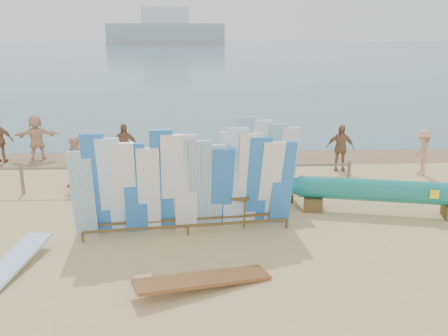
{
  "coord_description": "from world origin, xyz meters",
  "views": [
    {
      "loc": [
        1.46,
        -10.91,
        4.74
      ],
      "look_at": [
        2.06,
        1.93,
        1.05
      ],
      "focal_mm": 38.0,
      "sensor_mm": 36.0,
      "label": 1
    }
  ],
  "objects_px": {
    "stroller": "(240,168)",
    "beachgoer_11": "(37,137)",
    "beachgoer_extra_0": "(422,152)",
    "beach_chair_right": "(159,174)",
    "outrigger_canoe": "(383,192)",
    "main_surfboard_rack": "(186,186)",
    "beachgoer_2": "(77,162)",
    "beachgoer_6": "(231,151)",
    "beach_chair_left": "(147,178)",
    "beachgoer_10": "(340,148)",
    "side_surfboard_rack": "(259,163)",
    "flat_board_a": "(9,273)",
    "beachgoer_7": "(255,143)",
    "beachgoer_4": "(124,146)",
    "flat_board_c": "(204,287)",
    "vendor_table": "(233,207)",
    "beachgoer_8": "(255,153)"
  },
  "relations": [
    {
      "from": "stroller",
      "to": "beachgoer_8",
      "type": "relative_size",
      "value": 0.68
    },
    {
      "from": "main_surfboard_rack",
      "to": "beachgoer_2",
      "type": "xyz_separation_m",
      "value": [
        -3.52,
        3.67,
        -0.37
      ]
    },
    {
      "from": "main_surfboard_rack",
      "to": "side_surfboard_rack",
      "type": "xyz_separation_m",
      "value": [
        2.03,
        2.07,
        -0.03
      ]
    },
    {
      "from": "beachgoer_extra_0",
      "to": "beach_chair_right",
      "type": "bearing_deg",
      "value": -77.79
    },
    {
      "from": "beachgoer_extra_0",
      "to": "beachgoer_4",
      "type": "bearing_deg",
      "value": -87.22
    },
    {
      "from": "beachgoer_4",
      "to": "flat_board_a",
      "type": "bearing_deg",
      "value": -108.97
    },
    {
      "from": "stroller",
      "to": "beachgoer_extra_0",
      "type": "bearing_deg",
      "value": 12.65
    },
    {
      "from": "beachgoer_2",
      "to": "beachgoer_6",
      "type": "bearing_deg",
      "value": 15.91
    },
    {
      "from": "beach_chair_left",
      "to": "beachgoer_6",
      "type": "bearing_deg",
      "value": 47.0
    },
    {
      "from": "beach_chair_left",
      "to": "beach_chair_right",
      "type": "bearing_deg",
      "value": 72.45
    },
    {
      "from": "stroller",
      "to": "beachgoer_7",
      "type": "bearing_deg",
      "value": 77.13
    },
    {
      "from": "outrigger_canoe",
      "to": "stroller",
      "type": "height_order",
      "value": "stroller"
    },
    {
      "from": "beachgoer_extra_0",
      "to": "flat_board_a",
      "type": "bearing_deg",
      "value": -50.93
    },
    {
      "from": "outrigger_canoe",
      "to": "stroller",
      "type": "relative_size",
      "value": 5.62
    },
    {
      "from": "flat_board_a",
      "to": "beach_chair_right",
      "type": "relative_size",
      "value": 3.02
    },
    {
      "from": "side_surfboard_rack",
      "to": "beachgoer_7",
      "type": "xyz_separation_m",
      "value": [
        0.31,
        3.82,
        -0.31
      ]
    },
    {
      "from": "vendor_table",
      "to": "beachgoer_6",
      "type": "relative_size",
      "value": 0.79
    },
    {
      "from": "flat_board_a",
      "to": "beach_chair_right",
      "type": "bearing_deg",
      "value": 77.29
    },
    {
      "from": "beach_chair_left",
      "to": "side_surfboard_rack",
      "type": "bearing_deg",
      "value": -4.43
    },
    {
      "from": "beach_chair_right",
      "to": "beachgoer_6",
      "type": "relative_size",
      "value": 0.56
    },
    {
      "from": "main_surfboard_rack",
      "to": "outrigger_canoe",
      "type": "bearing_deg",
      "value": 3.93
    },
    {
      "from": "main_surfboard_rack",
      "to": "beachgoer_2",
      "type": "distance_m",
      "value": 5.1
    },
    {
      "from": "stroller",
      "to": "beachgoer_11",
      "type": "height_order",
      "value": "beachgoer_11"
    },
    {
      "from": "flat_board_c",
      "to": "beachgoer_10",
      "type": "bearing_deg",
      "value": -52.62
    },
    {
      "from": "flat_board_c",
      "to": "beach_chair_left",
      "type": "bearing_deg",
      "value": -5.27
    },
    {
      "from": "main_surfboard_rack",
      "to": "beachgoer_11",
      "type": "relative_size",
      "value": 3.05
    },
    {
      "from": "beach_chair_left",
      "to": "beachgoer_7",
      "type": "bearing_deg",
      "value": 51.72
    },
    {
      "from": "beachgoer_6",
      "to": "beachgoer_10",
      "type": "xyz_separation_m",
      "value": [
        3.87,
        0.14,
        0.03
      ]
    },
    {
      "from": "beach_chair_left",
      "to": "beachgoer_10",
      "type": "height_order",
      "value": "beachgoer_10"
    },
    {
      "from": "vendor_table",
      "to": "beachgoer_11",
      "type": "bearing_deg",
      "value": 158.29
    },
    {
      "from": "outrigger_canoe",
      "to": "beachgoer_extra_0",
      "type": "height_order",
      "value": "beachgoer_extra_0"
    },
    {
      "from": "side_surfboard_rack",
      "to": "beach_chair_left",
      "type": "distance_m",
      "value": 3.86
    },
    {
      "from": "main_surfboard_rack",
      "to": "side_surfboard_rack",
      "type": "distance_m",
      "value": 2.89
    },
    {
      "from": "beach_chair_left",
      "to": "beachgoer_11",
      "type": "relative_size",
      "value": 0.54
    },
    {
      "from": "main_surfboard_rack",
      "to": "flat_board_c",
      "type": "height_order",
      "value": "main_surfboard_rack"
    },
    {
      "from": "flat_board_c",
      "to": "beachgoer_extra_0",
      "type": "distance_m",
      "value": 10.42
    },
    {
      "from": "beachgoer_8",
      "to": "beachgoer_11",
      "type": "height_order",
      "value": "beachgoer_11"
    },
    {
      "from": "beachgoer_7",
      "to": "beachgoer_6",
      "type": "bearing_deg",
      "value": -67.1
    },
    {
      "from": "vendor_table",
      "to": "flat_board_a",
      "type": "relative_size",
      "value": 0.47
    },
    {
      "from": "outrigger_canoe",
      "to": "flat_board_c",
      "type": "distance_m",
      "value": 6.1
    },
    {
      "from": "beachgoer_6",
      "to": "beachgoer_extra_0",
      "type": "bearing_deg",
      "value": 114.37
    },
    {
      "from": "beachgoer_6",
      "to": "beachgoer_4",
      "type": "relative_size",
      "value": 0.97
    },
    {
      "from": "flat_board_a",
      "to": "outrigger_canoe",
      "type": "bearing_deg",
      "value": 28.49
    },
    {
      "from": "main_surfboard_rack",
      "to": "beachgoer_11",
      "type": "xyz_separation_m",
      "value": [
        -5.93,
        7.21,
        -0.31
      ]
    },
    {
      "from": "beachgoer_11",
      "to": "beachgoer_extra_0",
      "type": "bearing_deg",
      "value": 160.31
    },
    {
      "from": "outrigger_canoe",
      "to": "beachgoer_6",
      "type": "xyz_separation_m",
      "value": [
        -3.85,
        4.05,
        0.19
      ]
    },
    {
      "from": "flat_board_c",
      "to": "flat_board_a",
      "type": "relative_size",
      "value": 1.0
    },
    {
      "from": "vendor_table",
      "to": "flat_board_c",
      "type": "bearing_deg",
      "value": -81.8
    },
    {
      "from": "beachgoer_2",
      "to": "beachgoer_7",
      "type": "bearing_deg",
      "value": 21.21
    },
    {
      "from": "beachgoer_4",
      "to": "beachgoer_extra_0",
      "type": "bearing_deg",
      "value": -17.26
    }
  ]
}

